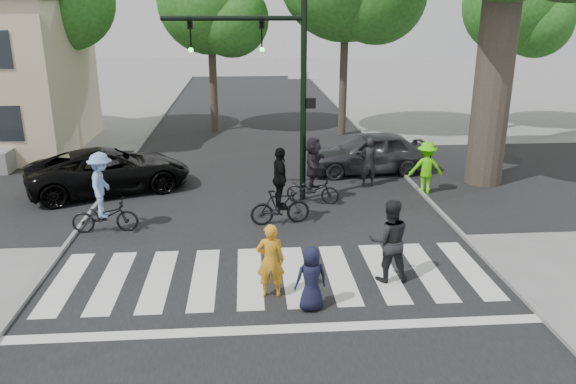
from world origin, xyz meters
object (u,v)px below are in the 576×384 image
pedestrian_woman (271,261)px  car_suv (109,170)px  cyclist_mid (280,193)px  traffic_signal (275,72)px  pedestrian_child (311,279)px  pedestrian_adult (389,241)px  cyclist_left (103,198)px  car_grey (369,152)px  cyclist_right (313,174)px

pedestrian_woman → car_suv: size_ratio=0.31×
cyclist_mid → car_suv: size_ratio=0.43×
traffic_signal → pedestrian_woman: traffic_signal is taller
traffic_signal → pedestrian_child: 7.44m
pedestrian_adult → cyclist_left: 7.53m
car_grey → cyclist_left: bearing=-62.4°
pedestrian_child → car_grey: car_grey is taller
car_grey → pedestrian_child: bearing=-23.0°
pedestrian_adult → cyclist_left: size_ratio=0.85×
cyclist_mid → cyclist_right: bearing=56.7°
traffic_signal → car_suv: 6.31m
pedestrian_child → pedestrian_adult: (1.81, 1.13, 0.26)m
cyclist_left → car_suv: cyclist_left is taller
pedestrian_woman → cyclist_left: bearing=-39.2°
pedestrian_woman → car_suv: (-4.85, 7.38, -0.09)m
traffic_signal → cyclist_left: 5.95m
pedestrian_adult → car_suv: size_ratio=0.36×
pedestrian_child → pedestrian_adult: pedestrian_adult is taller
cyclist_left → car_grey: size_ratio=0.49×
pedestrian_woman → pedestrian_adult: 2.63m
pedestrian_child → car_grey: 10.04m
traffic_signal → pedestrian_adult: 6.66m
pedestrian_child → cyclist_mid: bearing=-98.2°
cyclist_left → cyclist_right: 6.06m
pedestrian_child → car_suv: size_ratio=0.26×
pedestrian_adult → cyclist_mid: 4.11m
pedestrian_child → car_suv: car_suv is taller
pedestrian_adult → pedestrian_woman: bearing=13.0°
cyclist_left → car_suv: bearing=100.3°
pedestrian_child → pedestrian_adult: 2.15m
pedestrian_woman → pedestrian_adult: pedestrian_adult is taller
pedestrian_child → cyclist_left: cyclist_left is taller
pedestrian_woman → pedestrian_child: pedestrian_woman is taller
pedestrian_child → cyclist_mid: (-0.31, 4.65, 0.22)m
traffic_signal → cyclist_left: traffic_signal is taller
traffic_signal → car_grey: bearing=38.9°
cyclist_mid → car_suv: cyclist_mid is taller
pedestrian_woman → car_grey: (3.94, 8.92, -0.04)m
cyclist_left → pedestrian_adult: bearing=-25.9°
pedestrian_woman → cyclist_mid: 4.08m
car_suv → car_grey: 8.93m
cyclist_mid → cyclist_right: size_ratio=1.05×
car_grey → pedestrian_woman: bearing=-28.3°
pedestrian_woman → cyclist_left: size_ratio=0.73×
traffic_signal → pedestrian_adult: size_ratio=3.25×
pedestrian_child → cyclist_mid: size_ratio=0.61×
pedestrian_adult → traffic_signal: bearing=-67.6°
cyclist_right → car_grey: bearing=53.2°
cyclist_mid → pedestrian_child: bearing=-86.2°
pedestrian_child → cyclist_mid: cyclist_mid is taller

